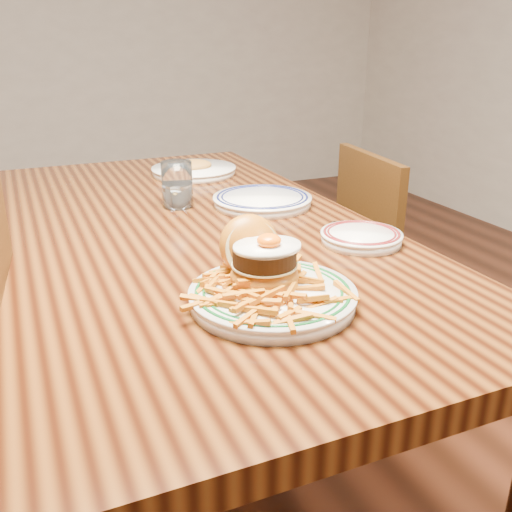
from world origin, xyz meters
name	(u,v)px	position (x,y,z in m)	size (l,w,h in m)	color
floor	(198,476)	(0.00, 0.00, 0.00)	(6.00, 6.00, 0.00)	black
table	(188,260)	(0.00, 0.00, 0.66)	(0.85, 1.60, 0.75)	black
chair_right	(393,269)	(0.75, 0.18, 0.45)	(0.43, 0.43, 0.83)	#3A210C
main_plate	(269,281)	(0.01, -0.45, 0.79)	(0.28, 0.29, 0.13)	white
side_plate	(361,236)	(0.31, -0.27, 0.77)	(0.17, 0.19, 0.03)	white
rear_plate	(262,200)	(0.23, 0.08, 0.77)	(0.26, 0.26, 0.03)	white
water_glass	(177,187)	(0.03, 0.16, 0.80)	(0.08, 0.08, 0.12)	white
far_plate	(194,170)	(0.18, 0.49, 0.77)	(0.27, 0.27, 0.05)	white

